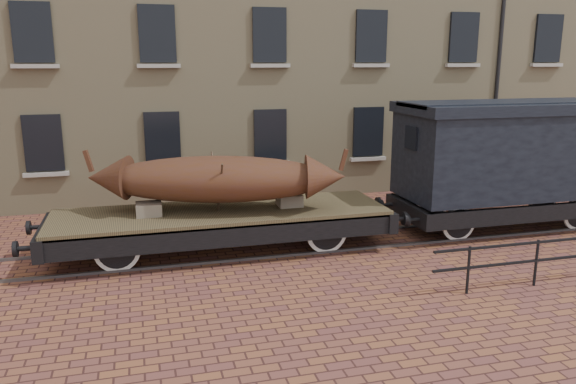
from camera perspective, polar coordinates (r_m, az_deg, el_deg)
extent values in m
plane|color=brown|center=(14.26, -1.05, -5.63)|extent=(90.00, 90.00, 0.00)
cube|color=tan|center=(24.05, 0.06, 18.91)|extent=(40.00, 10.00, 14.00)
cube|color=black|center=(18.42, -23.60, 4.60)|extent=(1.10, 0.12, 1.70)
cube|color=#A39F97|center=(18.51, -23.35, 1.67)|extent=(1.30, 0.18, 0.12)
cube|color=black|center=(18.23, -12.63, 5.30)|extent=(1.10, 0.12, 1.70)
cube|color=#A39F97|center=(18.32, -12.47, 2.34)|extent=(1.30, 0.18, 0.12)
cube|color=black|center=(18.71, -1.82, 5.81)|extent=(1.10, 0.12, 1.70)
cube|color=#A39F97|center=(18.80, -1.76, 2.91)|extent=(1.30, 0.18, 0.12)
cube|color=black|center=(19.80, 8.14, 6.09)|extent=(1.10, 0.12, 1.70)
cube|color=#A39F97|center=(19.89, 8.12, 3.36)|extent=(1.30, 0.18, 0.12)
cube|color=black|center=(21.42, 16.83, 6.19)|extent=(1.10, 0.12, 1.70)
cube|color=#A39F97|center=(21.50, 16.74, 3.66)|extent=(1.30, 0.18, 0.12)
cube|color=black|center=(23.45, 24.16, 6.17)|extent=(1.10, 0.12, 1.70)
cube|color=#A39F97|center=(23.52, 24.04, 3.86)|extent=(1.30, 0.18, 0.12)
cube|color=black|center=(18.28, -24.54, 14.55)|extent=(1.10, 0.12, 1.70)
cube|color=#A39F97|center=(18.20, -24.28, 11.58)|extent=(1.30, 0.18, 0.12)
cube|color=black|center=(18.09, -13.16, 15.39)|extent=(1.10, 0.12, 1.70)
cube|color=#A39F97|center=(18.01, -12.99, 12.38)|extent=(1.30, 0.18, 0.12)
cube|color=black|center=(18.57, -1.89, 15.65)|extent=(1.10, 0.12, 1.70)
cube|color=#A39F97|center=(18.50, -1.83, 12.72)|extent=(1.30, 0.18, 0.12)
cube|color=black|center=(19.67, 8.45, 15.38)|extent=(1.10, 0.12, 1.70)
cube|color=#A39F97|center=(19.60, 8.42, 12.61)|extent=(1.30, 0.18, 0.12)
cube|color=black|center=(21.30, 17.42, 14.76)|extent=(1.10, 0.12, 1.70)
cube|color=#A39F97|center=(21.24, 17.33, 12.20)|extent=(1.30, 0.18, 0.12)
cube|color=black|center=(23.34, 24.92, 13.97)|extent=(1.10, 0.12, 1.70)
cube|color=#A39F97|center=(23.28, 24.78, 11.64)|extent=(1.30, 0.18, 0.12)
cube|color=#59595E|center=(13.59, -0.31, -6.46)|extent=(30.00, 0.08, 0.06)
cube|color=#59595E|center=(14.92, -1.73, -4.66)|extent=(30.00, 0.08, 0.06)
cylinder|color=black|center=(11.94, 17.85, -7.56)|extent=(0.06, 0.06, 1.00)
cylinder|color=black|center=(12.85, 23.89, -6.59)|extent=(0.06, 0.06, 1.00)
cube|color=brown|center=(13.71, -6.76, -2.12)|extent=(8.00, 2.35, 0.13)
cube|color=black|center=(12.75, -6.00, -4.48)|extent=(8.00, 0.17, 0.48)
cube|color=black|center=(14.82, -7.36, -2.00)|extent=(8.00, 0.17, 0.48)
cube|color=black|center=(13.82, -23.41, -4.13)|extent=(0.23, 2.45, 0.48)
cylinder|color=black|center=(13.11, -25.18, -5.20)|extent=(0.37, 0.11, 0.11)
cylinder|color=black|center=(13.15, -25.96, -5.24)|extent=(0.09, 0.34, 0.34)
cylinder|color=black|center=(14.62, -24.15, -3.28)|extent=(0.37, 0.11, 0.11)
cylinder|color=black|center=(14.65, -24.85, -3.31)|extent=(0.09, 0.34, 0.34)
cube|color=black|center=(14.86, 8.71, -2.00)|extent=(0.23, 2.45, 0.48)
cylinder|color=black|center=(14.29, 11.10, -2.71)|extent=(0.37, 0.11, 0.11)
cylinder|color=black|center=(14.37, 11.75, -2.65)|extent=(0.09, 0.34, 0.34)
cylinder|color=black|center=(15.69, 8.54, -1.18)|extent=(0.37, 0.11, 0.11)
cylinder|color=black|center=(15.76, 9.14, -1.14)|extent=(0.09, 0.34, 0.34)
cylinder|color=black|center=(13.73, -16.92, -4.73)|extent=(0.11, 2.03, 0.11)
cylinder|color=white|center=(13.05, -16.99, -5.67)|extent=(1.02, 0.07, 1.02)
cylinder|color=black|center=(13.05, -16.99, -5.67)|extent=(0.84, 0.11, 0.84)
cube|color=black|center=(12.85, -17.08, -4.77)|extent=(0.96, 0.09, 0.11)
cylinder|color=white|center=(14.42, -16.85, -3.87)|extent=(1.02, 0.07, 1.02)
cylinder|color=black|center=(14.42, -16.85, -3.87)|extent=(0.84, 0.11, 0.84)
cube|color=black|center=(14.47, -16.90, -2.75)|extent=(0.96, 0.09, 0.11)
cylinder|color=black|center=(14.39, 3.02, -3.34)|extent=(0.11, 2.03, 0.11)
cylinder|color=white|center=(13.73, 3.95, -4.16)|extent=(1.02, 0.07, 1.02)
cylinder|color=black|center=(13.73, 3.95, -4.16)|extent=(0.84, 0.11, 0.84)
cube|color=black|center=(13.54, 4.15, -3.28)|extent=(0.96, 0.09, 0.11)
cylinder|color=white|center=(15.04, 2.17, -2.59)|extent=(1.02, 0.07, 1.02)
cylinder|color=black|center=(15.04, 2.17, -2.59)|extent=(0.84, 0.11, 0.84)
cube|color=black|center=(15.09, 2.03, -1.53)|extent=(0.96, 0.09, 0.11)
cube|color=black|center=(13.82, -6.72, -3.78)|extent=(4.27, 0.06, 0.06)
cube|color=#7B6C5B|center=(13.53, -13.96, -1.70)|extent=(0.59, 0.53, 0.30)
cube|color=#7B6C5B|center=(13.99, 0.14, -0.81)|extent=(0.59, 0.53, 0.30)
ellipsoid|color=#472712|center=(13.50, -7.20, 1.32)|extent=(5.72, 2.94, 1.09)
cone|color=#472712|center=(13.99, -17.84, 1.39)|extent=(1.16, 1.23, 1.04)
cube|color=#472712|center=(14.04, -19.62, 2.99)|extent=(0.24, 0.16, 0.53)
cone|color=#472712|center=(13.48, 3.84, 1.58)|extent=(1.16, 1.23, 1.04)
cube|color=#472712|center=(13.45, 5.67, 3.28)|extent=(0.24, 0.16, 0.53)
cylinder|color=#48392B|center=(13.10, -6.90, 0.37)|extent=(0.05, 0.94, 1.33)
cylinder|color=#48392B|center=(13.96, -7.44, 1.15)|extent=(0.05, 0.94, 1.33)
cube|color=black|center=(16.01, 23.37, -2.07)|extent=(5.90, 0.16, 0.44)
cube|color=black|center=(17.69, 19.08, -0.33)|extent=(5.90, 0.16, 0.44)
cube|color=black|center=(15.30, 12.14, -1.93)|extent=(0.22, 2.36, 0.44)
cylinder|color=black|center=(14.43, 11.99, -2.84)|extent=(0.08, 0.31, 0.31)
cylinder|color=black|center=(15.79, 9.41, -1.34)|extent=(0.08, 0.31, 0.31)
cylinder|color=black|center=(15.87, 15.58, -2.39)|extent=(0.10, 1.87, 0.10)
cylinder|color=white|center=(15.28, 16.94, -3.08)|extent=(0.94, 0.07, 0.94)
cylinder|color=black|center=(15.28, 16.94, -3.08)|extent=(0.77, 0.10, 0.77)
cylinder|color=white|center=(16.47, 14.32, -1.75)|extent=(0.94, 0.07, 0.94)
cylinder|color=black|center=(16.47, 14.32, -1.75)|extent=(0.77, 0.10, 0.77)
cylinder|color=black|center=(18.04, 25.87, -1.39)|extent=(0.10, 1.87, 0.10)
cylinder|color=white|center=(18.57, 24.44, -0.86)|extent=(0.94, 0.07, 0.94)
cylinder|color=black|center=(18.57, 24.44, -0.86)|extent=(0.77, 0.10, 0.77)
cube|color=black|center=(16.56, 21.52, 3.63)|extent=(5.90, 2.36, 2.26)
cube|color=black|center=(16.42, 21.90, 8.00)|extent=(6.08, 2.50, 0.28)
cube|color=black|center=(16.41, 21.93, 8.38)|extent=(6.08, 1.67, 0.12)
cube|color=black|center=(14.91, 12.43, 5.39)|extent=(0.08, 0.59, 0.59)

